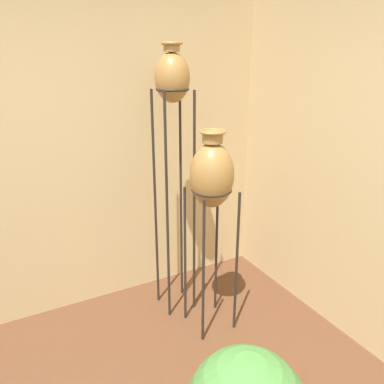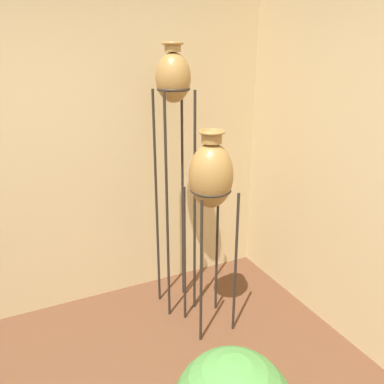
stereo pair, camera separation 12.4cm
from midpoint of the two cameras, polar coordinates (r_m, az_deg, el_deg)
The scene contains 3 objects.
wall_back at distance 2.94m, azimuth -24.21°, elevation 6.13°, with size 8.01×0.06×2.70m.
vase_stand_tall at distance 2.68m, azimuth -1.48°, elevation 14.81°, with size 0.24×0.24×2.06m.
vase_stand_medium at distance 2.54m, azimuth 4.32°, elevation 2.11°, with size 0.30×0.30×1.51m.
Camera 2 is at (0.02, -0.87, 1.94)m, focal length 35.00 mm.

